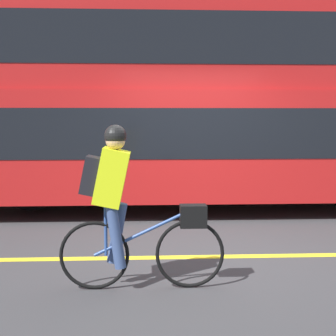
{
  "coord_description": "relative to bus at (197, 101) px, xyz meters",
  "views": [
    {
      "loc": [
        -0.79,
        -5.64,
        1.68
      ],
      "look_at": [
        -0.47,
        0.71,
        1.0
      ],
      "focal_mm": 50.0,
      "sensor_mm": 36.0,
      "label": 1
    }
  ],
  "objects": [
    {
      "name": "sidewalk_curb",
      "position": [
        -0.17,
        2.62,
        -1.92
      ],
      "size": [
        60.0,
        2.23,
        0.15
      ],
      "color": "gray",
      "rests_on": "ground_plane"
    },
    {
      "name": "road_center_line",
      "position": [
        -0.17,
        -3.13,
        -2.0
      ],
      "size": [
        50.0,
        0.14,
        0.01
      ],
      "primitive_type": "cube",
      "color": "yellow",
      "rests_on": "ground_plane"
    },
    {
      "name": "building_facade",
      "position": [
        -0.17,
        3.89,
        2.25
      ],
      "size": [
        60.0,
        0.3,
        8.49
      ],
      "color": "gray",
      "rests_on": "ground_plane"
    },
    {
      "name": "cyclist_on_bike",
      "position": [
        -1.16,
        -4.14,
        -1.13
      ],
      "size": [
        1.63,
        0.32,
        1.62
      ],
      "color": "black",
      "rests_on": "ground_plane"
    },
    {
      "name": "bus",
      "position": [
        0.0,
        0.0,
        0.0
      ],
      "size": [
        9.81,
        2.59,
        3.59
      ],
      "color": "black",
      "rests_on": "ground_plane"
    },
    {
      "name": "ground_plane",
      "position": [
        -0.17,
        -2.99,
        -2.0
      ],
      "size": [
        80.0,
        80.0,
        0.0
      ],
      "primitive_type": "plane",
      "color": "#38383A"
    }
  ]
}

